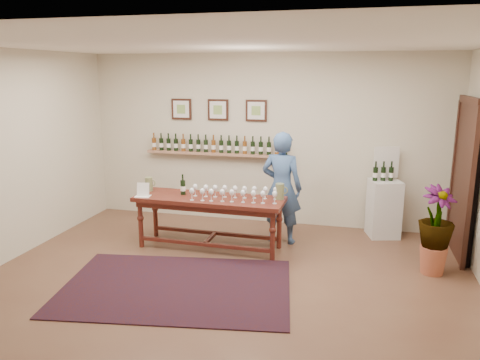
% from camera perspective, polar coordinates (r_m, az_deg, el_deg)
% --- Properties ---
extents(ground, '(6.00, 6.00, 0.00)m').
position_cam_1_polar(ground, '(5.81, -1.99, -12.40)').
color(ground, brown).
rests_on(ground, ground).
extents(room_shell, '(6.00, 6.00, 6.00)m').
position_cam_1_polar(room_shell, '(7.05, 19.09, 1.08)').
color(room_shell, beige).
rests_on(room_shell, ground).
extents(rug, '(2.91, 2.16, 0.01)m').
position_cam_1_polar(rug, '(5.74, -7.75, -12.75)').
color(rug, '#40120B').
rests_on(rug, ground).
extents(tasting_table, '(2.15, 0.72, 0.76)m').
position_cam_1_polar(tasting_table, '(6.69, -3.74, -3.04)').
color(tasting_table, '#4C1B13').
rests_on(tasting_table, ground).
extents(table_glasses, '(1.35, 0.44, 0.18)m').
position_cam_1_polar(table_glasses, '(6.49, -0.78, -1.63)').
color(table_glasses, white).
rests_on(table_glasses, tasting_table).
extents(table_bottles, '(0.30, 0.18, 0.32)m').
position_cam_1_polar(table_bottles, '(6.84, -6.85, -0.38)').
color(table_bottles, black).
rests_on(table_bottles, tasting_table).
extents(pitcher_left, '(0.14, 0.14, 0.21)m').
position_cam_1_polar(pitcher_left, '(7.11, -11.04, -0.49)').
color(pitcher_left, '#697046').
rests_on(pitcher_left, tasting_table).
extents(pitcher_right, '(0.15, 0.15, 0.22)m').
position_cam_1_polar(pitcher_right, '(6.53, 4.87, -1.40)').
color(pitcher_right, '#697046').
rests_on(pitcher_right, tasting_table).
extents(menu_card, '(0.23, 0.19, 0.19)m').
position_cam_1_polar(menu_card, '(6.82, -11.73, -1.14)').
color(menu_card, silver).
rests_on(menu_card, tasting_table).
extents(display_pedestal, '(0.54, 0.54, 0.88)m').
position_cam_1_polar(display_pedestal, '(7.55, 17.12, -3.33)').
color(display_pedestal, silver).
rests_on(display_pedestal, ground).
extents(pedestal_bottles, '(0.29, 0.15, 0.28)m').
position_cam_1_polar(pedestal_bottles, '(7.39, 17.07, 0.99)').
color(pedestal_bottles, black).
rests_on(pedestal_bottles, display_pedestal).
extents(info_sign, '(0.38, 0.12, 0.53)m').
position_cam_1_polar(info_sign, '(7.49, 17.39, 2.09)').
color(info_sign, silver).
rests_on(info_sign, display_pedestal).
extents(potted_plant, '(0.71, 0.71, 0.98)m').
position_cam_1_polar(potted_plant, '(6.33, 22.74, -5.68)').
color(potted_plant, '#A45236').
rests_on(potted_plant, ground).
extents(person, '(0.66, 0.48, 1.66)m').
position_cam_1_polar(person, '(6.89, 5.10, -0.96)').
color(person, '#375482').
rests_on(person, ground).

